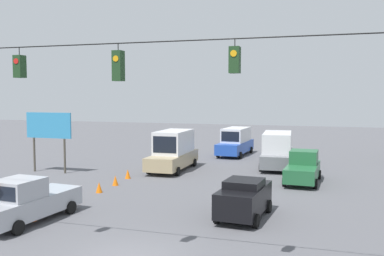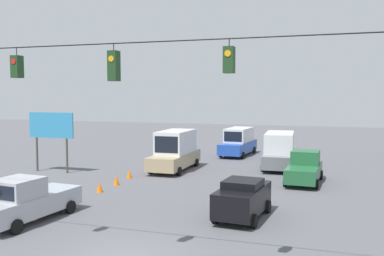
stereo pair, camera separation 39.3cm
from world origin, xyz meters
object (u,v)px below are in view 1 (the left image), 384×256
object	(u,v)px
traffic_cone_third	(77,195)
roadside_billboard	(49,129)
traffic_cone_fifth	(115,180)
overhead_signal_span	(119,116)
traffic_cone_nearest	(32,214)
traffic_cone_farthest	(128,174)
pickup_truck_silver_parked_shoulder	(27,201)
box_truck_grey_oncoming_deep	(277,150)
pickup_truck_green_oncoming_far	(303,168)
sedan_black_crossing_near	(244,198)
traffic_cone_fourth	(99,187)
box_truck_blue_withflow_deep	(236,142)
box_truck_tan_withflow_far	(173,151)
traffic_cone_second	(53,204)

from	to	relation	value
traffic_cone_third	roadside_billboard	distance (m)	10.32
traffic_cone_third	traffic_cone_fifth	world-z (taller)	same
overhead_signal_span	traffic_cone_nearest	distance (m)	8.66
traffic_cone_nearest	traffic_cone_farthest	xyz separation A→B (m)	(0.25, -10.66, 0.00)
overhead_signal_span	pickup_truck_silver_parked_shoulder	xyz separation A→B (m)	(6.44, -3.20, -4.22)
box_truck_grey_oncoming_deep	pickup_truck_green_oncoming_far	xyz separation A→B (m)	(-2.33, 5.63, -0.44)
sedan_black_crossing_near	roadside_billboard	bearing A→B (deg)	-24.71
traffic_cone_nearest	traffic_cone_farthest	world-z (taller)	same
traffic_cone_nearest	traffic_cone_farthest	distance (m)	10.67
traffic_cone_fourth	traffic_cone_fifth	world-z (taller)	same
traffic_cone_third	traffic_cone_farthest	size ratio (longest dim) A/B	1.00
box_truck_blue_withflow_deep	box_truck_tan_withflow_far	bearing A→B (deg)	72.48
traffic_cone_farthest	box_truck_blue_withflow_deep	bearing A→B (deg)	-109.22
overhead_signal_span	traffic_cone_third	distance (m)	10.99
overhead_signal_span	traffic_cone_second	size ratio (longest dim) A/B	35.27
traffic_cone_nearest	box_truck_grey_oncoming_deep	bearing A→B (deg)	-116.55
traffic_cone_fourth	roadside_billboard	distance (m)	9.14
box_truck_grey_oncoming_deep	traffic_cone_fourth	size ratio (longest dim) A/B	11.65
traffic_cone_fourth	roadside_billboard	bearing A→B (deg)	-35.00
pickup_truck_silver_parked_shoulder	traffic_cone_fifth	size ratio (longest dim) A/B	8.47
traffic_cone_fifth	traffic_cone_farthest	world-z (taller)	same
traffic_cone_third	box_truck_grey_oncoming_deep	bearing A→B (deg)	-122.95
traffic_cone_farthest	pickup_truck_silver_parked_shoulder	bearing A→B (deg)	90.63
traffic_cone_fifth	traffic_cone_nearest	bearing A→B (deg)	90.01
pickup_truck_green_oncoming_far	traffic_cone_nearest	bearing A→B (deg)	48.22
pickup_truck_green_oncoming_far	traffic_cone_fourth	distance (m)	13.54
box_truck_grey_oncoming_deep	sedan_black_crossing_near	distance (m)	15.13
box_truck_tan_withflow_far	roadside_billboard	xyz separation A→B (m)	(8.65, 3.93, 1.79)
traffic_cone_nearest	traffic_cone_fifth	bearing A→B (deg)	-89.99
box_truck_blue_withflow_deep	box_truck_tan_withflow_far	size ratio (longest dim) A/B	0.99
traffic_cone_third	traffic_cone_farthest	bearing A→B (deg)	-89.20
sedan_black_crossing_near	traffic_cone_fourth	xyz separation A→B (m)	(9.36, -2.61, -0.64)
overhead_signal_span	pickup_truck_green_oncoming_far	world-z (taller)	overhead_signal_span
sedan_black_crossing_near	box_truck_tan_withflow_far	world-z (taller)	box_truck_tan_withflow_far
traffic_cone_third	traffic_cone_fourth	distance (m)	2.13
traffic_cone_fifth	pickup_truck_silver_parked_shoulder	bearing A→B (deg)	89.16
traffic_cone_second	roadside_billboard	bearing A→B (deg)	-53.30
overhead_signal_span	roadside_billboard	bearing A→B (deg)	-47.32
box_truck_grey_oncoming_deep	traffic_cone_fifth	size ratio (longest dim) A/B	11.65
sedan_black_crossing_near	roadside_billboard	size ratio (longest dim) A/B	0.94
pickup_truck_green_oncoming_far	traffic_cone_farthest	xyz separation A→B (m)	(11.91, 2.39, -0.65)
traffic_cone_third	roadside_billboard	size ratio (longest dim) A/B	0.14
box_truck_blue_withflow_deep	roadside_billboard	size ratio (longest dim) A/B	1.43
box_truck_tan_withflow_far	traffic_cone_farthest	bearing A→B (deg)	67.17
traffic_cone_second	traffic_cone_nearest	bearing A→B (deg)	94.38
overhead_signal_span	traffic_cone_fourth	bearing A→B (deg)	-56.61
box_truck_grey_oncoming_deep	pickup_truck_green_oncoming_far	world-z (taller)	box_truck_grey_oncoming_deep
traffic_cone_second	roadside_billboard	size ratio (longest dim) A/B	0.14
box_truck_blue_withflow_deep	roadside_billboard	world-z (taller)	roadside_billboard
traffic_cone_second	traffic_cone_farthest	distance (m)	8.82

